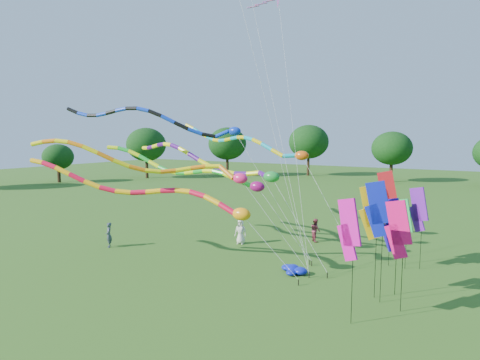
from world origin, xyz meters
The scene contains 20 objects.
ground centered at (0.00, 0.00, 0.00)m, with size 160.00×160.00×0.00m, color #275817.
tree_ring centered at (-3.16, -2.12, 5.38)m, with size 118.58×113.26×9.42m.
tube_kite_red centered at (-5.46, 1.60, 4.12)m, with size 15.62×3.53×6.49m.
tube_kite_orange centered at (-4.82, 1.20, 5.74)m, with size 13.52×6.02×7.65m.
tube_kite_purple centered at (-4.60, 5.77, 5.60)m, with size 14.96×2.62×7.37m.
tube_kite_blue centered at (-6.31, 3.31, 8.05)m, with size 14.61×4.33×9.54m.
tube_kite_cyan centered at (-5.02, 10.96, 6.66)m, with size 15.67×4.28×8.80m.
tube_kite_green centered at (-5.88, 5.75, 4.96)m, with size 14.72×1.22×7.12m.
banner_pole_orange centered at (5.62, 3.31, 3.87)m, with size 1.11×0.50×5.13m.
banner_pole_blue_a centered at (6.33, 4.22, 3.21)m, with size 1.16×0.11×4.47m.
banner_pole_magenta_b centered at (6.87, 2.53, 3.40)m, with size 1.15×0.30×4.67m.
banner_pole_magenta_a centered at (5.44, 0.45, 3.64)m, with size 1.09×0.54×4.91m.
banner_pole_blue_b centered at (5.94, 2.99, 4.08)m, with size 1.16×0.10×5.35m.
banner_pole_green centered at (6.14, 8.38, 2.61)m, with size 1.12×0.47×3.87m.
banner_pole_violet centered at (6.84, 8.73, 3.25)m, with size 1.09×0.54×4.51m.
banner_pole_red centered at (5.25, 8.33, 4.08)m, with size 1.15×0.36×5.35m.
blue_nylon_heap centered at (1.53, 4.36, 0.19)m, with size 1.48×1.31×0.43m.
person_a centered at (-3.95, 8.00, 0.82)m, with size 0.80×0.52×1.64m, color silver.
person_b centered at (-10.86, 2.84, 0.81)m, with size 0.59×0.39×1.61m, color #38434E.
person_c centered at (0.13, 11.19, 0.79)m, with size 0.77×0.60×1.59m, color #953646.
Camera 1 is at (9.66, -14.53, 7.22)m, focal length 30.00 mm.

